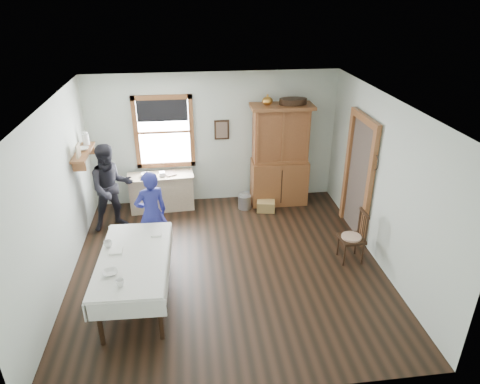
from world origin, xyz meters
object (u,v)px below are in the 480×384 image
at_px(pail, 245,202).
at_px(dining_table, 136,278).
at_px(wicker_basket, 266,206).
at_px(woman_blue, 152,216).
at_px(figure_dark, 112,191).
at_px(spindle_chair, 352,236).
at_px(work_counter, 162,192).
at_px(china_hutch, 280,156).

bearing_deg(pail, dining_table, -126.35).
height_order(wicker_basket, woman_blue, woman_blue).
xyz_separation_m(pail, figure_dark, (-2.54, -0.45, 0.63)).
xyz_separation_m(spindle_chair, figure_dark, (-4.04, 1.61, 0.31)).
bearing_deg(wicker_basket, pail, 157.08).
height_order(work_counter, figure_dark, figure_dark).
relative_size(work_counter, pail, 4.57).
height_order(china_hutch, pail, china_hutch).
distance_m(pail, wicker_basket, 0.45).
distance_m(wicker_basket, figure_dark, 3.04).
bearing_deg(wicker_basket, woman_blue, -150.63).
distance_m(work_counter, spindle_chair, 3.91).
bearing_deg(dining_table, china_hutch, 46.46).
relative_size(work_counter, china_hutch, 0.62).
bearing_deg(figure_dark, china_hutch, -9.35).
bearing_deg(figure_dark, spindle_chair, -42.08).
bearing_deg(dining_table, figure_dark, 105.14).
distance_m(dining_table, pail, 3.29).
bearing_deg(china_hutch, wicker_basket, -131.03).
bearing_deg(pail, work_counter, 172.92).
height_order(pail, wicker_basket, pail).
xyz_separation_m(dining_table, woman_blue, (0.18, 1.24, 0.32)).
distance_m(pail, woman_blue, 2.32).
height_order(pail, figure_dark, figure_dark).
distance_m(china_hutch, figure_dark, 3.36).
relative_size(pail, wicker_basket, 0.79).
distance_m(work_counter, wicker_basket, 2.15).
xyz_separation_m(china_hutch, wicker_basket, (-0.34, -0.37, -0.94)).
xyz_separation_m(pail, woman_blue, (-1.76, -1.40, 0.56)).
bearing_deg(china_hutch, woman_blue, -146.59).
bearing_deg(work_counter, pail, -10.78).
relative_size(spindle_chair, wicker_basket, 2.50).
relative_size(china_hutch, spindle_chair, 2.31).
height_order(china_hutch, spindle_chair, china_hutch).
distance_m(dining_table, figure_dark, 2.31).
relative_size(wicker_basket, woman_blue, 0.26).
bearing_deg(work_counter, spindle_chair, -39.04).
relative_size(china_hutch, figure_dark, 1.37).
distance_m(work_counter, pail, 1.71).
height_order(woman_blue, figure_dark, figure_dark).
height_order(spindle_chair, pail, spindle_chair).
bearing_deg(work_counter, dining_table, -98.95).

